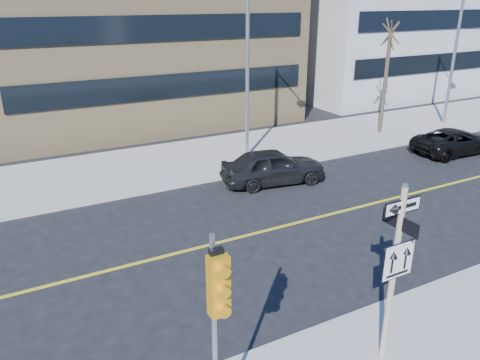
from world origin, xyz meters
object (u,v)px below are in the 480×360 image
streetlight_a (250,62)px  streetlight_b (459,47)px  parked_car_a (273,166)px  sign_pole (395,266)px  parked_car_c (455,141)px  street_tree_west (390,36)px  traffic_signal (218,302)px

streetlight_a → streetlight_b: (14.00, 0.00, 0.00)m
streetlight_b → parked_car_a: bearing=-168.0°
sign_pole → parked_car_c: sign_pole is taller
streetlight_a → street_tree_west: size_ratio=1.26×
parked_car_a → streetlight_a: bearing=-0.7°
traffic_signal → streetlight_b: bearing=31.4°
parked_car_c → streetlight_a: 11.37m
traffic_signal → streetlight_b: (22.00, 13.42, 1.73)m
sign_pole → street_tree_west: street_tree_west is taller
traffic_signal → streetlight_b: size_ratio=0.50×
traffic_signal → parked_car_a: size_ratio=0.90×
streetlight_a → street_tree_west: streetlight_a is taller
streetlight_a → parked_car_c: bearing=-21.4°
parked_car_c → streetlight_a: (-9.86, 3.87, 4.12)m
parked_car_a → parked_car_c: parked_car_a is taller
parked_car_a → parked_car_c: 10.43m
parked_car_c → traffic_signal: bearing=120.3°
parked_car_a → parked_car_c: size_ratio=0.97×
parked_car_c → streetlight_a: streetlight_a is taller
sign_pole → parked_car_c: size_ratio=0.89×
streetlight_a → streetlight_b: 14.00m
parked_car_a → parked_car_c: bearing=-85.2°
traffic_signal → streetlight_a: 15.72m
streetlight_a → traffic_signal: bearing=-120.8°
parked_car_c → street_tree_west: 6.64m
traffic_signal → streetlight_a: streetlight_a is taller
sign_pole → street_tree_west: bearing=46.7°
street_tree_west → parked_car_c: bearing=-78.9°
sign_pole → street_tree_west: size_ratio=0.64×
parked_car_a → street_tree_west: street_tree_west is taller
parked_car_c → street_tree_west: bearing=13.2°
street_tree_west → traffic_signal: bearing=-140.6°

